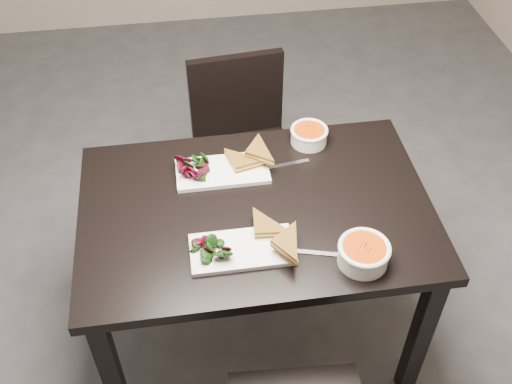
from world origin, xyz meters
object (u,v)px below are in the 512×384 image
plate_far (222,171)px  soup_bowl_far (309,135)px  table (256,226)px  soup_bowl_near (364,253)px  chair_far (242,140)px  plate_near (242,249)px

plate_far → soup_bowl_far: size_ratio=2.33×
table → soup_bowl_far: 0.42m
soup_bowl_far → plate_far: bearing=-160.0°
soup_bowl_far → table: bearing=-128.7°
table → plate_far: plate_far is taller
table → soup_bowl_far: bearing=51.3°
soup_bowl_near → soup_bowl_far: bearing=94.3°
chair_far → table: bearing=-98.8°
plate_near → table: bearing=68.9°
table → soup_bowl_near: 0.43m
soup_bowl_near → chair_far: bearing=104.7°
plate_near → soup_bowl_far: size_ratio=2.31×
plate_far → soup_bowl_far: bearing=20.0°
table → soup_bowl_near: bearing=-44.1°
table → chair_far: size_ratio=1.41×
table → plate_near: 0.23m
soup_bowl_near → soup_bowl_far: 0.60m
table → soup_bowl_near: soup_bowl_near is taller
table → chair_far: 0.70m
plate_far → chair_far: bearing=74.8°
soup_bowl_near → plate_far: 0.61m
plate_near → plate_far: 0.37m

